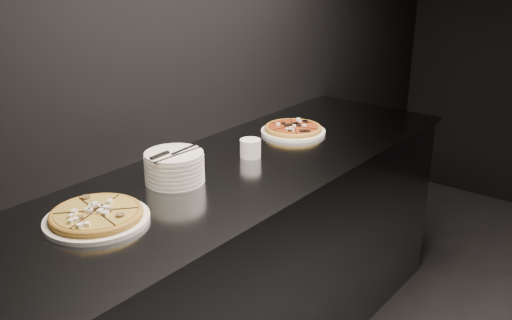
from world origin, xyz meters
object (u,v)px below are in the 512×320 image
Objects in this scene: pizza_tomato at (293,129)px; cutlery at (172,154)px; counter at (239,266)px; ramekin at (250,148)px; plate_stack at (174,167)px; pizza_mushroom at (97,216)px.

pizza_tomato is 0.79m from cutlery.
counter is 27.53× the size of ramekin.
ramekin is (0.05, -0.38, 0.02)m from pizza_tomato.
counter is 0.59m from plate_stack.
pizza_tomato is 0.77m from plate_stack.
plate_stack is at bearing 96.82° from pizza_mushroom.
cutlery is at bearing -90.07° from pizza_tomato.
pizza_mushroom is at bearing -90.68° from ramekin.
cutlery reaches higher than pizza_tomato.
pizza_tomato is 3.67× the size of ramekin.
plate_stack reaches higher than pizza_tomato.
ramekin reaches higher than pizza_tomato.
pizza_mushroom is 4.04× the size of ramekin.
counter is 0.65m from cutlery.
pizza_mushroom is 0.78m from ramekin.
counter is 10.98× the size of plate_stack.
plate_stack reaches higher than ramekin.
plate_stack is (-0.05, 0.40, 0.04)m from pizza_mushroom.
pizza_tomato is 1.46× the size of plate_stack.
cutlery is (-0.04, 0.38, 0.10)m from pizza_mushroom.
plate_stack is at bearing 114.30° from cutlery.
ramekin is (0.05, 0.40, -0.08)m from cutlery.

